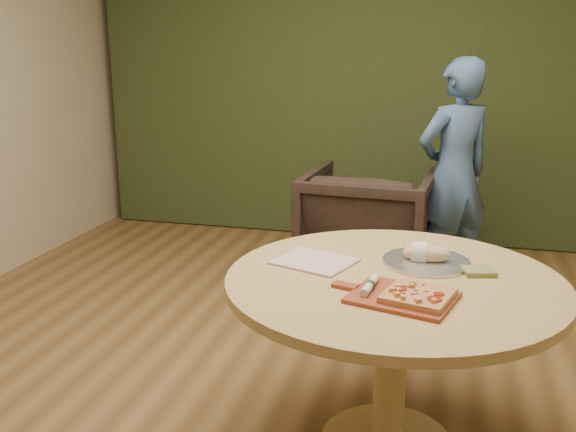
# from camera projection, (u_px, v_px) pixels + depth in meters

# --- Properties ---
(room_shell) EXTENTS (5.04, 6.04, 2.84)m
(room_shell) POSITION_uv_depth(u_px,v_px,m) (296.00, 103.00, 2.50)
(room_shell) COLOR brown
(room_shell) RESTS_ON ground
(curtain) EXTENTS (4.80, 0.14, 2.78)m
(curtain) POSITION_uv_depth(u_px,v_px,m) (381.00, 71.00, 5.21)
(curtain) COLOR #273317
(curtain) RESTS_ON ground
(pedestal_table) EXTENTS (1.31, 1.31, 0.75)m
(pedestal_table) POSITION_uv_depth(u_px,v_px,m) (393.00, 311.00, 2.52)
(pedestal_table) COLOR tan
(pedestal_table) RESTS_ON ground
(pizza_paddle) EXTENTS (0.47, 0.36, 0.01)m
(pizza_paddle) POSITION_uv_depth(u_px,v_px,m) (400.00, 297.00, 2.27)
(pizza_paddle) COLOR brown
(pizza_paddle) RESTS_ON pedestal_table
(flatbread_pizza) EXTENTS (0.27, 0.27, 0.04)m
(flatbread_pizza) POSITION_uv_depth(u_px,v_px,m) (418.00, 295.00, 2.23)
(flatbread_pizza) COLOR #C6854D
(flatbread_pizza) RESTS_ON pizza_paddle
(cutlery_roll) EXTENTS (0.05, 0.20, 0.03)m
(cutlery_roll) POSITION_uv_depth(u_px,v_px,m) (370.00, 285.00, 2.32)
(cutlery_roll) COLOR silver
(cutlery_roll) RESTS_ON pizza_paddle
(newspaper) EXTENTS (0.37, 0.34, 0.01)m
(newspaper) POSITION_uv_depth(u_px,v_px,m) (315.00, 261.00, 2.64)
(newspaper) COLOR white
(newspaper) RESTS_ON pedestal_table
(serving_tray) EXTENTS (0.36, 0.36, 0.02)m
(serving_tray) POSITION_uv_depth(u_px,v_px,m) (426.00, 262.00, 2.63)
(serving_tray) COLOR silver
(serving_tray) RESTS_ON pedestal_table
(bread_roll) EXTENTS (0.19, 0.09, 0.09)m
(bread_roll) POSITION_uv_depth(u_px,v_px,m) (424.00, 253.00, 2.62)
(bread_roll) COLOR #E0BC88
(bread_roll) RESTS_ON serving_tray
(green_packet) EXTENTS (0.14, 0.13, 0.02)m
(green_packet) POSITION_uv_depth(u_px,v_px,m) (479.00, 271.00, 2.51)
(green_packet) COLOR #58612B
(green_packet) RESTS_ON pedestal_table
(armchair) EXTENTS (0.90, 0.85, 0.87)m
(armchair) POSITION_uv_depth(u_px,v_px,m) (369.00, 220.00, 4.45)
(armchair) COLOR black
(armchair) RESTS_ON ground
(person_standing) EXTENTS (0.67, 0.64, 1.54)m
(person_standing) POSITION_uv_depth(u_px,v_px,m) (454.00, 174.00, 4.32)
(person_standing) COLOR #3E628F
(person_standing) RESTS_ON ground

